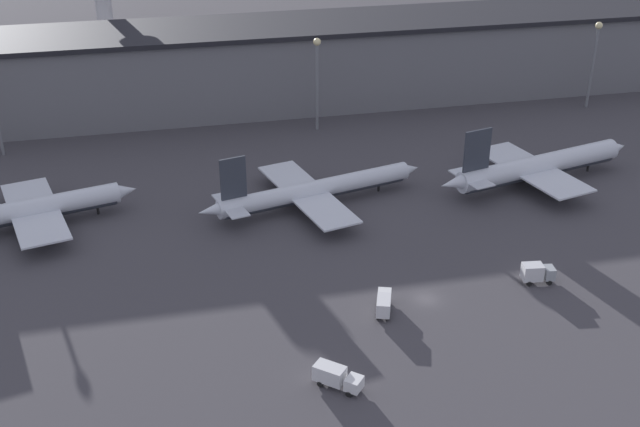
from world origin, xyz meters
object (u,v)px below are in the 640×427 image
(airplane_1, at_px, (40,208))
(airplane_3, at_px, (538,167))
(airplane_2, at_px, (314,191))
(service_vehicle_1, at_px, (384,303))
(service_vehicle_4, at_px, (537,273))
(service_vehicle_3, at_px, (336,377))
(control_tower, at_px, (103,4))

(airplane_1, height_order, airplane_3, airplane_3)
(airplane_1, xyz_separation_m, airplane_3, (98.95, -3.45, 0.36))
(airplane_2, xyz_separation_m, airplane_3, (47.35, -0.28, 0.65))
(service_vehicle_1, relative_size, service_vehicle_4, 1.19)
(airplane_2, height_order, service_vehicle_3, airplane_2)
(service_vehicle_3, bearing_deg, service_vehicle_4, 66.82)
(airplane_1, height_order, service_vehicle_3, airplane_1)
(airplane_2, distance_m, airplane_3, 47.36)
(service_vehicle_1, relative_size, service_vehicle_3, 0.99)
(airplane_3, bearing_deg, airplane_1, 164.33)
(airplane_2, bearing_deg, service_vehicle_4, -63.70)
(service_vehicle_1, bearing_deg, service_vehicle_3, 163.32)
(airplane_2, distance_m, service_vehicle_3, 55.03)
(airplane_2, relative_size, service_vehicle_1, 7.07)
(airplane_1, distance_m, airplane_2, 51.70)
(service_vehicle_1, xyz_separation_m, service_vehicle_4, (27.18, 2.87, 0.16))
(service_vehicle_1, distance_m, service_vehicle_4, 27.33)
(service_vehicle_1, height_order, service_vehicle_4, service_vehicle_4)
(airplane_1, xyz_separation_m, service_vehicle_3, (42.94, -57.49, -1.79))
(service_vehicle_3, height_order, service_vehicle_4, service_vehicle_4)
(airplane_3, xyz_separation_m, service_vehicle_3, (-56.02, -54.04, -2.16))
(airplane_3, distance_m, service_vehicle_4, 39.54)
(service_vehicle_1, relative_size, control_tower, 0.18)
(airplane_2, relative_size, airplane_3, 0.99)
(service_vehicle_3, distance_m, control_tower, 146.69)
(service_vehicle_3, height_order, control_tower, control_tower)
(service_vehicle_4, bearing_deg, airplane_3, 71.15)
(airplane_3, xyz_separation_m, control_tower, (-86.42, 88.03, 18.09))
(airplane_3, bearing_deg, control_tower, 120.80)
(service_vehicle_3, xyz_separation_m, service_vehicle_4, (38.64, 18.58, 0.15))
(airplane_1, bearing_deg, airplane_3, -15.67)
(service_vehicle_4, xyz_separation_m, control_tower, (-69.04, 123.49, 20.10))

